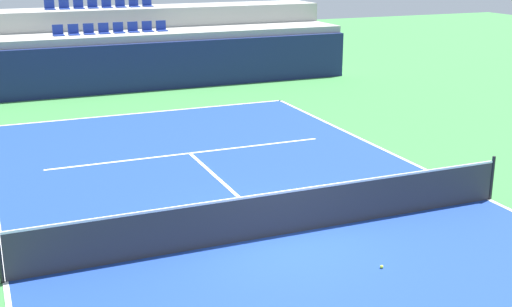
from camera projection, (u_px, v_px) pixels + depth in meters
ground_plane at (281, 235)px, 14.19m from camera, size 80.00×80.00×0.00m
court_surface at (281, 235)px, 14.19m from camera, size 11.00×24.00×0.01m
baseline_far at (145, 113)px, 24.75m from camera, size 11.00×0.10×0.00m
sideline_left at (6, 282)px, 12.18m from camera, size 0.10×24.00×0.00m
sideline_right at (488, 199)px, 16.20m from camera, size 0.10×24.00×0.00m
service_line_far at (190, 153)px, 19.84m from camera, size 8.26×0.10×0.00m
centre_service_line at (228, 187)px, 17.02m from camera, size 0.10×6.40×0.00m
back_wall at (120, 69)px, 27.99m from camera, size 20.84×0.30×2.00m
stands_tier_lower at (114, 60)px, 29.14m from camera, size 20.84×2.40×2.31m
stands_tier_upper at (103, 43)px, 31.13m from camera, size 20.84×2.40×3.18m
seating_row_lower at (111, 30)px, 28.85m from camera, size 4.83×0.44×0.44m
seating_row_upper at (100, 5)px, 30.72m from camera, size 4.83×0.44×0.44m
tennis_net at (281, 213)px, 14.05m from camera, size 11.08×0.08×1.07m
tennis_ball_0 at (382, 267)px, 12.69m from camera, size 0.07×0.07×0.07m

